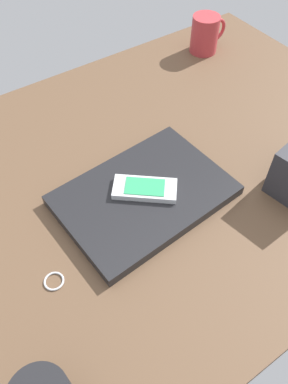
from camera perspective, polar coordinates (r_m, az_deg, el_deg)
The scene contains 5 objects.
desk_surface at distance 77.35cm, azimuth -0.61°, elevation 1.99°, with size 120.00×80.00×3.00cm, color brown.
laptop_closed at distance 71.35cm, azimuth 0.00°, elevation -0.47°, with size 30.92×21.49×2.14cm, color black.
cell_phone_on_laptop at distance 70.14cm, azimuth 0.13°, elevation 0.50°, with size 12.32×11.46×1.33cm.
key_ring at distance 64.68cm, azimuth -13.29°, elevation -12.82°, with size 3.33×3.33×0.36cm, color silver.
coffee_mug at distance 110.31cm, azimuth 9.15°, elevation 22.26°, with size 10.73×7.20×9.57cm.
Camera 1 is at (-27.81, -42.35, 59.95)cm, focal length 35.74 mm.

